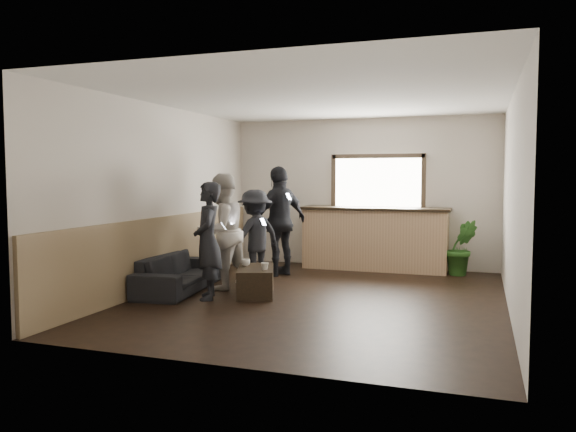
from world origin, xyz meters
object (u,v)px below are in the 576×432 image
at_px(person_a, 208,241).
at_px(person_c, 255,236).
at_px(potted_plant, 461,248).
at_px(person_b, 221,231).
at_px(bar_counter, 375,235).
at_px(cup_a, 246,263).
at_px(person_d, 280,221).
at_px(cup_b, 265,266).
at_px(coffee_table, 256,281).
at_px(sofa, 179,273).

height_order(person_a, person_c, person_a).
distance_m(potted_plant, person_c, 3.59).
bearing_deg(person_b, bar_counter, 165.27).
bearing_deg(person_c, person_a, 24.19).
distance_m(potted_plant, person_b, 4.19).
xyz_separation_m(cup_a, person_d, (-0.02, 1.55, 0.50)).
xyz_separation_m(cup_b, person_d, (-0.41, 1.78, 0.50)).
bearing_deg(cup_b, person_c, 118.76).
bearing_deg(bar_counter, potted_plant, -5.09).
bearing_deg(coffee_table, potted_plant, 43.59).
bearing_deg(bar_counter, sofa, -130.66).
relative_size(coffee_table, person_d, 0.47).
bearing_deg(cup_a, person_a, -121.73).
distance_m(person_b, person_d, 1.46).
relative_size(bar_counter, coffee_table, 3.01).
bearing_deg(cup_b, cup_a, 149.62).
distance_m(person_a, person_c, 1.41).
bearing_deg(cup_a, person_c, 103.49).
xyz_separation_m(coffee_table, potted_plant, (2.76, 2.63, 0.29)).
relative_size(coffee_table, cup_a, 7.06).
bearing_deg(sofa, person_d, -36.90).
bearing_deg(person_b, sofa, -36.12).
xyz_separation_m(cup_b, potted_plant, (2.57, 2.77, 0.04)).
height_order(sofa, cup_b, sofa).
height_order(bar_counter, coffee_table, bar_counter).
bearing_deg(person_c, potted_plant, 147.68).
distance_m(cup_b, person_a, 0.88).
bearing_deg(cup_a, sofa, -170.33).
distance_m(coffee_table, person_c, 1.16).
distance_m(coffee_table, person_b, 0.99).
bearing_deg(person_d, cup_a, 29.26).
distance_m(cup_a, potted_plant, 3.90).
distance_m(bar_counter, coffee_table, 3.06).
height_order(cup_a, potted_plant, potted_plant).
distance_m(bar_counter, cup_b, 3.09).
relative_size(person_a, person_d, 0.87).
distance_m(potted_plant, person_a, 4.53).
relative_size(bar_counter, cup_b, 24.55).
distance_m(sofa, cup_b, 1.43).
relative_size(potted_plant, person_d, 0.51).
bearing_deg(potted_plant, sofa, -145.70).
relative_size(cup_b, potted_plant, 0.11).
relative_size(sofa, person_c, 1.24).
relative_size(potted_plant, person_a, 0.59).
height_order(bar_counter, potted_plant, bar_counter).
bearing_deg(person_d, person_a, 19.91).
relative_size(cup_a, person_b, 0.07).
height_order(person_b, person_d, person_d).
distance_m(cup_a, person_c, 0.93).
bearing_deg(coffee_table, sofa, -175.96).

